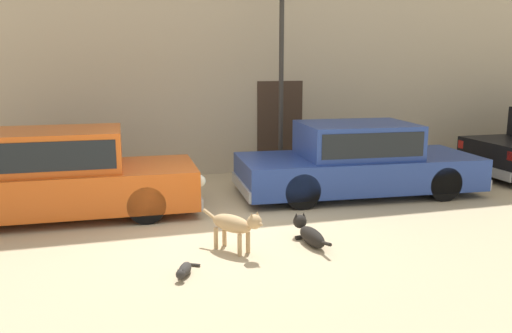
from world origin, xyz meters
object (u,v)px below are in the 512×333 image
Objects in this scene: parked_sedan_second at (357,159)px; stray_cat at (184,270)px; stray_dog_spotted at (236,224)px; street_lamp at (281,59)px; parked_sedan_nearest at (63,174)px; stray_dog_tan at (309,233)px.

parked_sedan_second reaches higher than stray_cat.
parked_sedan_second is at bearing 94.85° from stray_dog_spotted.
parked_sedan_second is at bearing -57.15° from street_lamp.
stray_dog_spotted is 1.06m from stray_cat.
parked_sedan_second is at bearing 1.95° from parked_sedan_nearest.
stray_dog_tan is 1.90× the size of stray_cat.
street_lamp reaches higher than stray_dog_spotted.
parked_sedan_second is 4.44× the size of stray_dog_tan.
street_lamp reaches higher than stray_cat.
stray_dog_tan is 2.00m from stray_cat.
parked_sedan_second is at bearing 150.92° from stray_cat.
parked_sedan_nearest is 5.01m from street_lamp.
stray_dog_tan is at bearing -103.01° from street_lamp.
street_lamp is at bearing -18.08° from stray_dog_tan.
parked_sedan_second is 2.69m from street_lamp.
stray_cat is at bearing -61.31° from parked_sedan_nearest.
street_lamp is (0.93, 4.01, 2.45)m from stray_dog_tan.
parked_sedan_nearest is 0.94× the size of parked_sedan_second.
street_lamp is at bearing 171.18° from stray_cat.
stray_cat is (-3.84, -3.07, -0.62)m from parked_sedan_second.
parked_sedan_nearest reaches higher than stray_cat.
stray_dog_spotted is (-3.04, -2.46, -0.30)m from parked_sedan_second.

